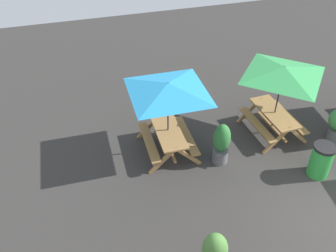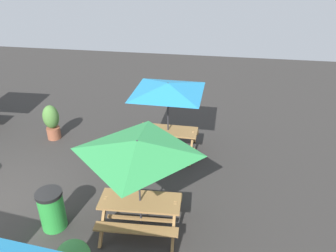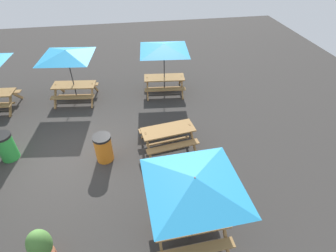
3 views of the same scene
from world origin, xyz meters
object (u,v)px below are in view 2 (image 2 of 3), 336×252
at_px(picnic_table_4, 138,154).
at_px(potted_plant_2, 52,121).
at_px(trash_bin_green, 52,210).
at_px(potted_plant_0, 131,152).
at_px(picnic_table_0, 168,93).

relative_size(picnic_table_4, potted_plant_2, 1.93).
relative_size(trash_bin_green, potted_plant_0, 0.76).
relative_size(picnic_table_0, trash_bin_green, 2.89).
relative_size(potted_plant_0, potted_plant_2, 1.06).
distance_m(picnic_table_0, trash_bin_green, 4.42).
bearing_deg(potted_plant_0, trash_bin_green, -117.11).
relative_size(picnic_table_4, trash_bin_green, 2.38).
bearing_deg(potted_plant_0, picnic_table_4, -69.29).
xyz_separation_m(trash_bin_green, potted_plant_0, (1.20, 2.35, 0.17)).
height_order(picnic_table_4, potted_plant_2, picnic_table_4).
relative_size(picnic_table_0, potted_plant_0, 2.20).
bearing_deg(potted_plant_2, picnic_table_4, -41.86).
bearing_deg(trash_bin_green, picnic_table_0, 60.54).
bearing_deg(picnic_table_0, potted_plant_0, -122.66).
bearing_deg(potted_plant_0, picnic_table_0, 56.46).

